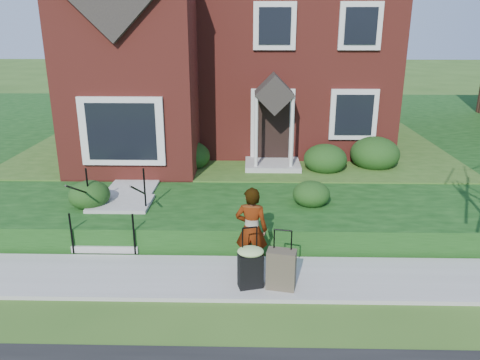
{
  "coord_description": "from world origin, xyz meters",
  "views": [
    {
      "loc": [
        0.54,
        -7.89,
        4.64
      ],
      "look_at": [
        0.32,
        2.0,
        1.34
      ],
      "focal_mm": 35.0,
      "sensor_mm": 36.0,
      "label": 1
    }
  ],
  "objects_px": {
    "woman": "(251,230)",
    "suitcase_olive": "(281,269)",
    "suitcase_black": "(251,265)",
    "front_steps": "(116,218)"
  },
  "relations": [
    {
      "from": "woman",
      "to": "suitcase_olive",
      "type": "xyz_separation_m",
      "value": [
        0.54,
        -0.66,
        -0.47
      ]
    },
    {
      "from": "woman",
      "to": "suitcase_black",
      "type": "height_order",
      "value": "woman"
    },
    {
      "from": "suitcase_black",
      "to": "front_steps",
      "type": "bearing_deg",
      "value": 128.91
    },
    {
      "from": "woman",
      "to": "suitcase_olive",
      "type": "relative_size",
      "value": 1.52
    },
    {
      "from": "woman",
      "to": "suitcase_olive",
      "type": "height_order",
      "value": "woman"
    },
    {
      "from": "front_steps",
      "to": "suitcase_black",
      "type": "distance_m",
      "value": 3.79
    },
    {
      "from": "suitcase_black",
      "to": "suitcase_olive",
      "type": "xyz_separation_m",
      "value": [
        0.55,
        -0.02,
        -0.08
      ]
    },
    {
      "from": "suitcase_olive",
      "to": "woman",
      "type": "bearing_deg",
      "value": 141.02
    },
    {
      "from": "front_steps",
      "to": "suitcase_olive",
      "type": "bearing_deg",
      "value": -31.89
    },
    {
      "from": "front_steps",
      "to": "woman",
      "type": "height_order",
      "value": "woman"
    }
  ]
}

